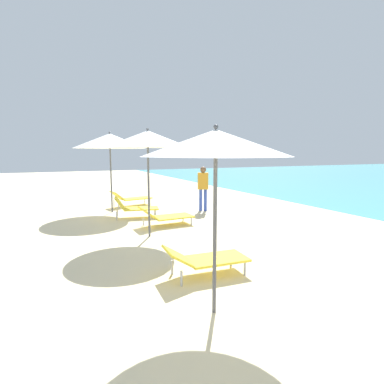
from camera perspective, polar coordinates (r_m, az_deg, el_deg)
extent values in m
cylinder|color=#4C4C51|center=(3.82, 4.35, -8.53)|extent=(0.05, 0.05, 2.01)
cone|color=white|center=(3.67, 4.53, 9.25)|extent=(1.83, 1.83, 0.33)
sphere|color=#4C4C51|center=(3.69, 4.56, 12.25)|extent=(0.06, 0.06, 0.06)
cube|color=yellow|center=(5.24, 4.69, -12.52)|extent=(1.06, 0.66, 0.04)
cube|color=yellow|center=(4.95, -2.75, -12.07)|extent=(0.44, 0.62, 0.26)
cylinder|color=#B2B2B7|center=(5.67, 7.41, -12.51)|extent=(0.04, 0.04, 0.25)
cylinder|color=#B2B2B7|center=(5.27, 10.01, -14.14)|extent=(0.04, 0.04, 0.25)
cylinder|color=#B2B2B7|center=(5.26, -3.80, -14.08)|extent=(0.04, 0.04, 0.25)
cylinder|color=#B2B2B7|center=(4.83, -2.02, -16.11)|extent=(0.04, 0.04, 0.25)
cylinder|color=#4C4C51|center=(7.35, -8.23, -0.14)|extent=(0.05, 0.05, 2.18)
cone|color=white|center=(7.29, -8.42, 9.94)|extent=(2.02, 2.02, 0.39)
sphere|color=#4C4C51|center=(7.30, -8.45, 11.71)|extent=(0.06, 0.06, 0.06)
cube|color=yellow|center=(8.66, -3.67, -4.68)|extent=(1.14, 0.70, 0.04)
cube|color=yellow|center=(8.36, -8.38, -4.02)|extent=(0.43, 0.67, 0.32)
cylinder|color=#B2B2B7|center=(9.11, -1.72, -4.86)|extent=(0.04, 0.04, 0.21)
cylinder|color=#B2B2B7|center=(8.63, -0.13, -5.57)|extent=(0.04, 0.04, 0.21)
cylinder|color=#B2B2B7|center=(8.67, -9.22, -5.61)|extent=(0.04, 0.04, 0.21)
cylinder|color=#B2B2B7|center=(8.15, -8.01, -6.42)|extent=(0.04, 0.04, 0.21)
cylinder|color=#4C4C51|center=(10.67, -15.11, 2.10)|extent=(0.05, 0.05, 2.20)
cone|color=white|center=(10.64, -15.36, 9.35)|extent=(2.42, 2.42, 0.50)
sphere|color=#4C4C51|center=(10.65, -15.42, 10.84)|extent=(0.06, 0.06, 0.06)
cube|color=yellow|center=(11.96, -10.54, -1.21)|extent=(1.24, 0.77, 0.04)
cube|color=yellow|center=(11.63, -14.01, -0.68)|extent=(0.51, 0.63, 0.34)
cylinder|color=#B2B2B7|center=(12.40, -8.98, -1.55)|extent=(0.04, 0.04, 0.25)
cylinder|color=#B2B2B7|center=(11.99, -7.98, -1.84)|extent=(0.04, 0.04, 0.25)
cylinder|color=#B2B2B7|center=(11.88, -14.62, -2.10)|extent=(0.04, 0.04, 0.25)
cylinder|color=#B2B2B7|center=(11.45, -13.78, -2.43)|extent=(0.04, 0.04, 0.25)
cube|color=yellow|center=(9.70, -9.62, -3.11)|extent=(1.18, 0.82, 0.04)
cube|color=yellow|center=(9.66, -13.61, -2.01)|extent=(0.42, 0.65, 0.40)
cylinder|color=#B2B2B7|center=(10.00, -7.18, -3.64)|extent=(0.04, 0.04, 0.27)
cylinder|color=#B2B2B7|center=(9.52, -6.91, -4.21)|extent=(0.04, 0.04, 0.27)
cylinder|color=#B2B2B7|center=(9.97, -14.02, -3.84)|extent=(0.04, 0.04, 0.27)
cylinder|color=#B2B2B7|center=(9.49, -14.11, -4.42)|extent=(0.04, 0.04, 0.27)
cylinder|color=#334CB2|center=(10.65, 1.64, -1.52)|extent=(0.11, 0.11, 0.78)
cylinder|color=#334CB2|center=(10.63, 2.56, -1.53)|extent=(0.11, 0.11, 0.78)
cube|color=orange|center=(10.55, 2.12, 2.12)|extent=(0.42, 0.38, 0.58)
sphere|color=brown|center=(10.53, 2.13, 4.27)|extent=(0.21, 0.21, 0.21)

